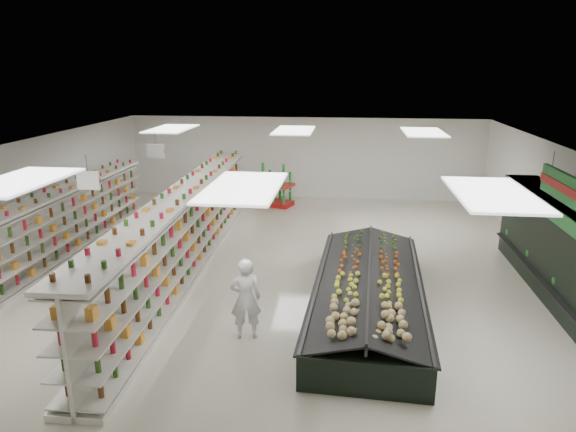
# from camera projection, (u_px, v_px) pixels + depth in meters

# --- Properties ---
(floor) EXTENTS (16.00, 16.00, 0.00)m
(floor) POSITION_uv_depth(u_px,v_px,m) (277.00, 272.00, 13.23)
(floor) COLOR beige
(floor) RESTS_ON ground
(ceiling) EXTENTS (14.00, 16.00, 0.02)m
(ceiling) POSITION_uv_depth(u_px,v_px,m) (277.00, 148.00, 12.34)
(ceiling) COLOR white
(ceiling) RESTS_ON wall_back
(wall_back) EXTENTS (14.00, 0.02, 3.20)m
(wall_back) POSITION_uv_depth(u_px,v_px,m) (304.00, 158.00, 20.41)
(wall_back) COLOR white
(wall_back) RESTS_ON floor
(wall_front) EXTENTS (14.00, 0.02, 3.20)m
(wall_front) POSITION_uv_depth(u_px,v_px,m) (169.00, 427.00, 5.15)
(wall_front) COLOR white
(wall_front) RESTS_ON floor
(wall_left) EXTENTS (0.02, 16.00, 3.20)m
(wall_left) POSITION_uv_depth(u_px,v_px,m) (15.00, 204.00, 13.56)
(wall_left) COLOR white
(wall_left) RESTS_ON floor
(wall_right) EXTENTS (0.02, 16.00, 3.20)m
(wall_right) POSITION_uv_depth(u_px,v_px,m) (573.00, 222.00, 12.00)
(wall_right) COLOR white
(wall_right) RESTS_ON floor
(produce_wall_case) EXTENTS (0.93, 8.00, 2.20)m
(produce_wall_case) POSITION_uv_depth(u_px,v_px,m) (576.00, 258.00, 10.73)
(produce_wall_case) COLOR black
(produce_wall_case) RESTS_ON floor
(aisle_sign_near) EXTENTS (0.52, 0.06, 0.75)m
(aisle_sign_near) POSITION_uv_depth(u_px,v_px,m) (88.00, 180.00, 10.98)
(aisle_sign_near) COLOR white
(aisle_sign_near) RESTS_ON ceiling
(aisle_sign_far) EXTENTS (0.52, 0.06, 0.75)m
(aisle_sign_far) POSITION_uv_depth(u_px,v_px,m) (156.00, 151.00, 14.79)
(aisle_sign_far) COLOR white
(aisle_sign_far) RESTS_ON ceiling
(hortifruti_banner) EXTENTS (0.12, 3.20, 0.95)m
(hortifruti_banner) POSITION_uv_depth(u_px,v_px,m) (572.00, 192.00, 10.36)
(hortifruti_banner) COLOR #1F752D
(hortifruti_banner) RESTS_ON ceiling
(gondola_left) EXTENTS (0.87, 10.75, 1.86)m
(gondola_left) POSITION_uv_depth(u_px,v_px,m) (46.00, 235.00, 13.46)
(gondola_left) COLOR silver
(gondola_left) RESTS_ON floor
(gondola_center) EXTENTS (1.24, 12.19, 2.11)m
(gondola_center) POSITION_uv_depth(u_px,v_px,m) (185.00, 234.00, 13.13)
(gondola_center) COLOR silver
(gondola_center) RESTS_ON floor
(produce_island) EXTENTS (2.62, 6.48, 0.95)m
(produce_island) POSITION_uv_depth(u_px,v_px,m) (368.00, 291.00, 11.07)
(produce_island) COLOR black
(produce_island) RESTS_ON floor
(soda_endcap) EXTENTS (1.38, 1.15, 1.52)m
(soda_endcap) POSITION_uv_depth(u_px,v_px,m) (277.00, 187.00, 19.35)
(soda_endcap) COLOR #AD1413
(soda_endcap) RESTS_ON floor
(shopper_main) EXTENTS (0.68, 0.53, 1.64)m
(shopper_main) POSITION_uv_depth(u_px,v_px,m) (246.00, 299.00, 9.82)
(shopper_main) COLOR silver
(shopper_main) RESTS_ON floor
(shopper_background) EXTENTS (0.62, 0.82, 1.50)m
(shopper_background) POSITION_uv_depth(u_px,v_px,m) (204.00, 202.00, 17.12)
(shopper_background) COLOR tan
(shopper_background) RESTS_ON floor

